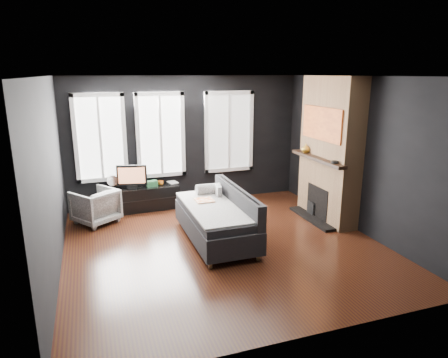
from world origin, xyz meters
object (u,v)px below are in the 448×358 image
object	(u,v)px
media_console	(144,198)
book	(169,178)
sofa	(216,215)
mug	(161,182)
armchair	(95,205)
monitor	(132,175)
mantel_vase	(306,148)

from	to	relation	value
media_console	book	size ratio (longest dim) A/B	5.73
media_console	book	xyz separation A→B (m)	(0.55, 0.09, 0.37)
sofa	mug	distance (m)	2.07
armchair	monitor	world-z (taller)	monitor
media_console	mug	world-z (taller)	mug
mug	mantel_vase	xyz separation A→B (m)	(2.68, -1.20, 0.77)
monitor	mantel_vase	distance (m)	3.50
media_console	sofa	bearing A→B (deg)	-67.85
mantel_vase	monitor	bearing A→B (deg)	160.44
media_console	book	world-z (taller)	book
sofa	armchair	xyz separation A→B (m)	(-1.89, 1.51, -0.08)
armchair	mantel_vase	size ratio (longest dim) A/B	4.01
media_console	mantel_vase	size ratio (longest dim) A/B	7.94
media_console	mantel_vase	distance (m)	3.43
book	media_console	bearing A→B (deg)	-170.55
book	mug	bearing A→B (deg)	-156.95
monitor	mantel_vase	xyz separation A→B (m)	(3.26, -1.16, 0.55)
armchair	mug	world-z (taller)	armchair
monitor	mug	xyz separation A→B (m)	(0.58, 0.05, -0.21)
media_console	monitor	world-z (taller)	monitor
sofa	media_console	xyz separation A→B (m)	(-0.93, 1.98, -0.20)
armchair	book	world-z (taller)	book
mug	sofa	bearing A→B (deg)	-74.15
sofa	media_console	size ratio (longest dim) A/B	1.44
sofa	book	size ratio (longest dim) A/B	8.28
sofa	media_console	bearing A→B (deg)	114.91
media_console	monitor	bearing A→B (deg)	-174.33
book	mantel_vase	xyz separation A→B (m)	(2.49, -1.28, 0.70)
sofa	mug	xyz separation A→B (m)	(-0.56, 1.99, 0.11)
monitor	mantel_vase	world-z (taller)	mantel_vase
media_console	mug	bearing A→B (deg)	-0.95
media_console	mug	size ratio (longest dim) A/B	11.97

